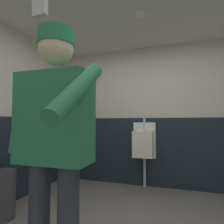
# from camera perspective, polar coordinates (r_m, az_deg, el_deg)

# --- Properties ---
(wall_back) EXTENTS (4.41, 0.12, 2.56)m
(wall_back) POSITION_cam_1_polar(r_m,az_deg,el_deg) (3.60, 12.49, -1.05)
(wall_back) COLOR beige
(wall_back) RESTS_ON ground_plane
(wainscot_band_back) EXTENTS (3.81, 0.03, 1.23)m
(wainscot_band_back) POSITION_cam_1_polar(r_m,az_deg,el_deg) (3.56, 12.50, -11.72)
(wainscot_band_back) COLOR #19232D
(wainscot_band_back) RESTS_ON ground_plane
(downlight_far) EXTENTS (0.14, 0.14, 0.03)m
(downlight_far) POSITION_cam_1_polar(r_m,az_deg,el_deg) (2.75, 8.32, 27.22)
(downlight_far) COLOR white
(urinal_solo) EXTENTS (0.40, 0.34, 1.24)m
(urinal_solo) POSITION_cam_1_polar(r_m,az_deg,el_deg) (3.42, 9.55, -9.40)
(urinal_solo) COLOR white
(urinal_solo) RESTS_ON ground_plane
(person) EXTENTS (0.71, 0.60, 1.78)m
(person) POSITION_cam_1_polar(r_m,az_deg,el_deg) (1.31, -17.15, -6.50)
(person) COLOR #2D3342
(person) RESTS_ON ground_plane
(cell_phone) EXTENTS (0.06, 0.03, 0.11)m
(cell_phone) POSITION_cam_1_polar(r_m,az_deg,el_deg) (0.87, -21.01, 28.69)
(cell_phone) COLOR silver
(trash_bin) EXTENTS (0.28, 0.28, 0.58)m
(trash_bin) POSITION_cam_1_polar(r_m,az_deg,el_deg) (2.78, -30.20, -20.83)
(trash_bin) COLOR #38383D
(trash_bin) RESTS_ON ground_plane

